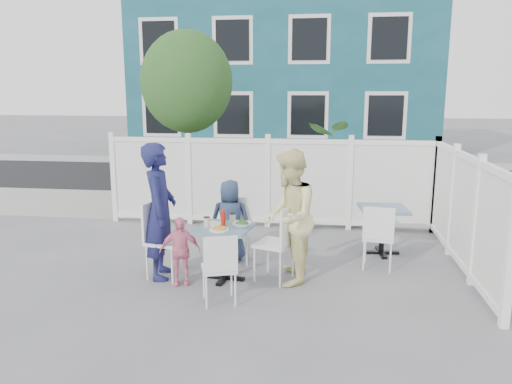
# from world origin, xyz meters

# --- Properties ---
(ground) EXTENTS (80.00, 80.00, 0.00)m
(ground) POSITION_xyz_m (0.00, 0.00, 0.00)
(ground) COLOR slate
(near_sidewalk) EXTENTS (24.00, 2.60, 0.01)m
(near_sidewalk) POSITION_xyz_m (0.00, 3.80, 0.01)
(near_sidewalk) COLOR gray
(near_sidewalk) RESTS_ON ground
(street) EXTENTS (24.00, 5.00, 0.01)m
(street) POSITION_xyz_m (0.00, 7.50, 0.00)
(street) COLOR black
(street) RESTS_ON ground
(far_sidewalk) EXTENTS (24.00, 1.60, 0.01)m
(far_sidewalk) POSITION_xyz_m (0.00, 10.60, 0.01)
(far_sidewalk) COLOR gray
(far_sidewalk) RESTS_ON ground
(building) EXTENTS (11.00, 6.00, 6.00)m
(building) POSITION_xyz_m (-0.50, 14.00, 3.00)
(building) COLOR #144E54
(building) RESTS_ON ground
(fence_back) EXTENTS (5.86, 0.08, 1.60)m
(fence_back) POSITION_xyz_m (0.10, 2.40, 0.78)
(fence_back) COLOR white
(fence_back) RESTS_ON ground
(fence_right) EXTENTS (0.08, 3.66, 1.60)m
(fence_right) POSITION_xyz_m (3.00, 0.60, 0.78)
(fence_right) COLOR white
(fence_right) RESTS_ON ground
(tree) EXTENTS (1.80, 1.62, 3.59)m
(tree) POSITION_xyz_m (-1.60, 3.30, 2.59)
(tree) COLOR #382316
(tree) RESTS_ON ground
(utility_cabinet) EXTENTS (0.76, 0.58, 1.30)m
(utility_cabinet) POSITION_xyz_m (-2.44, 4.00, 0.65)
(utility_cabinet) COLOR gold
(utility_cabinet) RESTS_ON ground
(potted_shrub_a) EXTENTS (1.21, 1.21, 1.54)m
(potted_shrub_a) POSITION_xyz_m (-0.77, 3.10, 0.77)
(potted_shrub_a) COLOR #243F19
(potted_shrub_a) RESTS_ON ground
(potted_shrub_b) EXTENTS (2.09, 1.98, 1.84)m
(potted_shrub_b) POSITION_xyz_m (1.62, 3.00, 0.92)
(potted_shrub_b) COLOR #243F19
(potted_shrub_b) RESTS_ON ground
(main_table) EXTENTS (0.76, 0.76, 0.71)m
(main_table) POSITION_xyz_m (-0.16, -0.25, 0.55)
(main_table) COLOR #406075
(main_table) RESTS_ON ground
(spare_table) EXTENTS (0.75, 0.75, 0.72)m
(spare_table) POSITION_xyz_m (1.99, 1.09, 0.56)
(spare_table) COLOR #406075
(spare_table) RESTS_ON ground
(chair_left) EXTENTS (0.53, 0.55, 1.01)m
(chair_left) POSITION_xyz_m (-1.02, -0.26, 0.59)
(chair_left) COLOR white
(chair_left) RESTS_ON ground
(chair_right) EXTENTS (0.57, 0.58, 1.00)m
(chair_right) POSITION_xyz_m (0.56, -0.21, 0.58)
(chair_right) COLOR white
(chair_right) RESTS_ON ground
(chair_back) EXTENTS (0.42, 0.41, 0.91)m
(chair_back) POSITION_xyz_m (-0.14, 0.53, 0.53)
(chair_back) COLOR white
(chair_back) RESTS_ON ground
(chair_near) EXTENTS (0.49, 0.48, 0.85)m
(chair_near) POSITION_xyz_m (-0.06, -1.05, 0.49)
(chair_near) COLOR white
(chair_near) RESTS_ON ground
(chair_spare) EXTENTS (0.47, 0.45, 0.91)m
(chair_spare) POSITION_xyz_m (1.85, 0.38, 0.53)
(chair_spare) COLOR white
(chair_spare) RESTS_ON ground
(man) EXTENTS (0.54, 0.72, 1.79)m
(man) POSITION_xyz_m (-1.02, -0.26, 0.89)
(man) COLOR #1A1C4C
(man) RESTS_ON ground
(woman) EXTENTS (0.67, 0.85, 1.72)m
(woman) POSITION_xyz_m (0.67, -0.23, 0.86)
(woman) COLOR #F8E55D
(woman) RESTS_ON ground
(boy) EXTENTS (0.62, 0.44, 1.18)m
(boy) POSITION_xyz_m (-0.24, 0.53, 0.59)
(boy) COLOR navy
(boy) RESTS_ON ground
(toddler) EXTENTS (0.56, 0.34, 0.88)m
(toddler) POSITION_xyz_m (-0.69, -0.50, 0.44)
(toddler) COLOR pink
(toddler) RESTS_ON ground
(plate_main) EXTENTS (0.25, 0.25, 0.02)m
(plate_main) POSITION_xyz_m (-0.19, -0.43, 0.72)
(plate_main) COLOR white
(plate_main) RESTS_ON main_table
(plate_side) EXTENTS (0.23, 0.23, 0.02)m
(plate_side) POSITION_xyz_m (-0.33, -0.17, 0.72)
(plate_side) COLOR white
(plate_side) RESTS_ON main_table
(salad_bowl) EXTENTS (0.23, 0.23, 0.06)m
(salad_bowl) POSITION_xyz_m (0.06, -0.23, 0.74)
(salad_bowl) COLOR white
(salad_bowl) RESTS_ON main_table
(coffee_cup_a) EXTENTS (0.08, 0.08, 0.12)m
(coffee_cup_a) POSITION_xyz_m (-0.39, -0.28, 0.77)
(coffee_cup_a) COLOR beige
(coffee_cup_a) RESTS_ON main_table
(coffee_cup_b) EXTENTS (0.08, 0.08, 0.12)m
(coffee_cup_b) POSITION_xyz_m (-0.09, -0.05, 0.77)
(coffee_cup_b) COLOR beige
(coffee_cup_b) RESTS_ON main_table
(ketchup_bottle) EXTENTS (0.06, 0.06, 0.19)m
(ketchup_bottle) POSITION_xyz_m (-0.19, -0.22, 0.81)
(ketchup_bottle) COLOR #AC1909
(ketchup_bottle) RESTS_ON main_table
(salt_shaker) EXTENTS (0.03, 0.03, 0.07)m
(salt_shaker) POSITION_xyz_m (-0.23, 0.01, 0.75)
(salt_shaker) COLOR white
(salt_shaker) RESTS_ON main_table
(pepper_shaker) EXTENTS (0.03, 0.03, 0.07)m
(pepper_shaker) POSITION_xyz_m (-0.21, -0.01, 0.75)
(pepper_shaker) COLOR black
(pepper_shaker) RESTS_ON main_table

